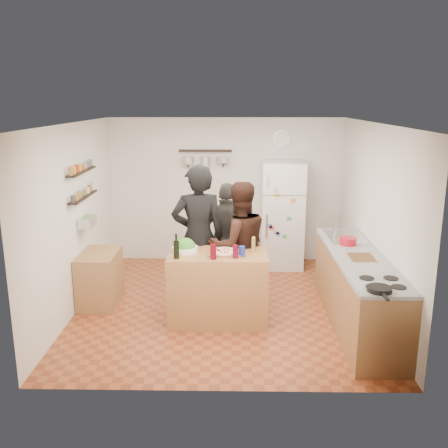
{
  "coord_description": "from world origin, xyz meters",
  "views": [
    {
      "loc": [
        0.12,
        -6.47,
        2.8
      ],
      "look_at": [
        0.0,
        0.1,
        1.15
      ],
      "focal_mm": 40.0,
      "sensor_mm": 36.0,
      "label": 1
    }
  ],
  "objects_px": {
    "person_back": "(228,238)",
    "skillet": "(379,289)",
    "pepper_mill": "(253,246)",
    "side_table": "(100,278)",
    "salad_bowl": "(185,249)",
    "person_center": "(239,246)",
    "wine_bottle": "(176,250)",
    "red_bowl": "(348,241)",
    "prep_island": "(218,287)",
    "salt_canister": "(242,251)",
    "wall_clock": "(282,139)",
    "counter_run": "(358,291)",
    "person_left": "(198,237)",
    "fridge": "(282,215)"
  },
  "relations": [
    {
      "from": "wine_bottle",
      "to": "wall_clock",
      "type": "bearing_deg",
      "value": 61.16
    },
    {
      "from": "salt_canister",
      "to": "wall_clock",
      "type": "relative_size",
      "value": 0.42
    },
    {
      "from": "prep_island",
      "to": "salad_bowl",
      "type": "height_order",
      "value": "salad_bowl"
    },
    {
      "from": "salt_canister",
      "to": "counter_run",
      "type": "height_order",
      "value": "salt_canister"
    },
    {
      "from": "wine_bottle",
      "to": "salt_canister",
      "type": "bearing_deg",
      "value": 7.13
    },
    {
      "from": "salt_canister",
      "to": "red_bowl",
      "type": "height_order",
      "value": "salt_canister"
    },
    {
      "from": "salt_canister",
      "to": "fridge",
      "type": "xyz_separation_m",
      "value": [
        0.72,
        2.32,
        -0.07
      ]
    },
    {
      "from": "salad_bowl",
      "to": "pepper_mill",
      "type": "distance_m",
      "value": 0.87
    },
    {
      "from": "red_bowl",
      "to": "wall_clock",
      "type": "xyz_separation_m",
      "value": [
        -0.7,
        2.16,
        1.18
      ]
    },
    {
      "from": "person_left",
      "to": "fridge",
      "type": "distance_m",
      "value": 2.16
    },
    {
      "from": "person_back",
      "to": "skillet",
      "type": "distance_m",
      "value": 2.79
    },
    {
      "from": "side_table",
      "to": "wine_bottle",
      "type": "bearing_deg",
      "value": -32.6
    },
    {
      "from": "wine_bottle",
      "to": "fridge",
      "type": "height_order",
      "value": "fridge"
    },
    {
      "from": "fridge",
      "to": "red_bowl",
      "type": "bearing_deg",
      "value": -69.02
    },
    {
      "from": "salad_bowl",
      "to": "skillet",
      "type": "xyz_separation_m",
      "value": [
        2.09,
        -1.34,
        0.0
      ]
    },
    {
      "from": "counter_run",
      "to": "side_table",
      "type": "xyz_separation_m",
      "value": [
        -3.44,
        0.63,
        -0.09
      ]
    },
    {
      "from": "pepper_mill",
      "to": "fridge",
      "type": "relative_size",
      "value": 0.09
    },
    {
      "from": "pepper_mill",
      "to": "skillet",
      "type": "xyz_separation_m",
      "value": [
        1.22,
        -1.34,
        -0.05
      ]
    },
    {
      "from": "wine_bottle",
      "to": "red_bowl",
      "type": "relative_size",
      "value": 0.96
    },
    {
      "from": "red_bowl",
      "to": "wine_bottle",
      "type": "bearing_deg",
      "value": -164.92
    },
    {
      "from": "wine_bottle",
      "to": "counter_run",
      "type": "height_order",
      "value": "wine_bottle"
    },
    {
      "from": "prep_island",
      "to": "counter_run",
      "type": "distance_m",
      "value": 1.77
    },
    {
      "from": "person_center",
      "to": "fridge",
      "type": "relative_size",
      "value": 0.97
    },
    {
      "from": "skillet",
      "to": "person_center",
      "type": "bearing_deg",
      "value": 128.99
    },
    {
      "from": "counter_run",
      "to": "wall_clock",
      "type": "relative_size",
      "value": 8.77
    },
    {
      "from": "prep_island",
      "to": "side_table",
      "type": "height_order",
      "value": "prep_island"
    },
    {
      "from": "prep_island",
      "to": "person_left",
      "type": "distance_m",
      "value": 0.77
    },
    {
      "from": "person_left",
      "to": "person_center",
      "type": "height_order",
      "value": "person_left"
    },
    {
      "from": "prep_island",
      "to": "fridge",
      "type": "relative_size",
      "value": 0.69
    },
    {
      "from": "wine_bottle",
      "to": "person_back",
      "type": "relative_size",
      "value": 0.13
    },
    {
      "from": "person_back",
      "to": "skillet",
      "type": "height_order",
      "value": "person_back"
    },
    {
      "from": "red_bowl",
      "to": "wall_clock",
      "type": "relative_size",
      "value": 0.75
    },
    {
      "from": "salad_bowl",
      "to": "wall_clock",
      "type": "relative_size",
      "value": 1.09
    },
    {
      "from": "person_back",
      "to": "wine_bottle",
      "type": "bearing_deg",
      "value": 74.88
    },
    {
      "from": "red_bowl",
      "to": "person_center",
      "type": "bearing_deg",
      "value": 177.6
    },
    {
      "from": "salad_bowl",
      "to": "wine_bottle",
      "type": "bearing_deg",
      "value": -106.5
    },
    {
      "from": "person_center",
      "to": "skillet",
      "type": "xyz_separation_m",
      "value": [
        1.4,
        -1.72,
        0.07
      ]
    },
    {
      "from": "pepper_mill",
      "to": "side_table",
      "type": "bearing_deg",
      "value": 167.25
    },
    {
      "from": "salad_bowl",
      "to": "person_left",
      "type": "bearing_deg",
      "value": 71.68
    },
    {
      "from": "pepper_mill",
      "to": "wall_clock",
      "type": "xyz_separation_m",
      "value": [
        0.57,
        2.48,
        1.16
      ]
    },
    {
      "from": "salt_canister",
      "to": "skillet",
      "type": "xyz_separation_m",
      "value": [
        1.37,
        -1.17,
        -0.03
      ]
    },
    {
      "from": "salad_bowl",
      "to": "person_center",
      "type": "distance_m",
      "value": 0.79
    },
    {
      "from": "wine_bottle",
      "to": "skillet",
      "type": "relative_size",
      "value": 0.86
    },
    {
      "from": "person_center",
      "to": "wall_clock",
      "type": "distance_m",
      "value": 2.56
    },
    {
      "from": "prep_island",
      "to": "fridge",
      "type": "height_order",
      "value": "fridge"
    },
    {
      "from": "red_bowl",
      "to": "prep_island",
      "type": "bearing_deg",
      "value": -167.6
    },
    {
      "from": "salad_bowl",
      "to": "side_table",
      "type": "distance_m",
      "value": 1.46
    },
    {
      "from": "prep_island",
      "to": "person_center",
      "type": "bearing_deg",
      "value": 58.32
    },
    {
      "from": "pepper_mill",
      "to": "red_bowl",
      "type": "height_order",
      "value": "pepper_mill"
    },
    {
      "from": "salt_canister",
      "to": "red_bowl",
      "type": "relative_size",
      "value": 0.56
    }
  ]
}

